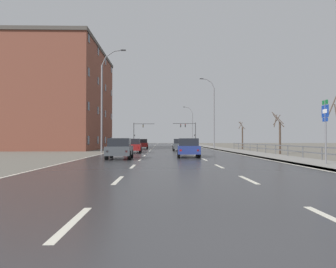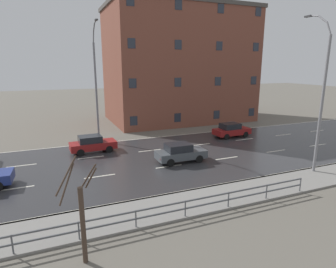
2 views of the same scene
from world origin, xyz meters
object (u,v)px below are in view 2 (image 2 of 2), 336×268
car_near_left (92,144)px  street_lamp_left_bank (96,86)px  car_far_right (231,130)px  street_lamp_midground (321,98)px  brick_building (179,65)px  car_mid_centre (180,152)px

car_near_left → street_lamp_left_bank: bearing=158.9°
car_far_right → car_near_left: (-0.05, -15.13, 0.00)m
street_lamp_midground → street_lamp_left_bank: (-14.89, -13.35, 0.19)m
street_lamp_midground → brick_building: size_ratio=0.57×
car_far_right → car_near_left: size_ratio=0.99×
car_mid_centre → brick_building: brick_building is taller
street_lamp_midground → car_mid_centre: (-5.87, -8.20, -4.76)m
car_near_left → car_mid_centre: bearing=46.1°
street_lamp_midground → brick_building: 23.85m
car_far_right → car_mid_centre: (5.48, -8.81, 0.00)m
car_near_left → brick_building: size_ratio=0.21×
street_lamp_left_bank → car_mid_centre: 11.51m
car_mid_centre → car_near_left: size_ratio=0.99×
street_lamp_midground → brick_building: brick_building is taller
car_mid_centre → brick_building: size_ratio=0.21×
car_mid_centre → street_lamp_midground: bearing=55.1°
street_lamp_left_bank → car_near_left: street_lamp_left_bank is taller
car_mid_centre → car_near_left: (-5.54, -6.31, 0.00)m
car_mid_centre → street_lamp_left_bank: bearing=-149.6°
car_far_right → brick_building: bearing=-177.6°
street_lamp_midground → car_near_left: bearing=-128.2°
car_mid_centre → brick_building: bearing=156.7°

